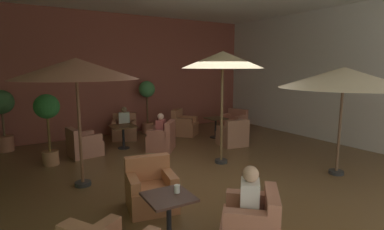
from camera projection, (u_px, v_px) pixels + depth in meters
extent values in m
cube|color=brown|center=(203.00, 170.00, 7.08)|extent=(9.92, 9.65, 0.02)
cube|color=#934B3D|center=(127.00, 75.00, 10.73)|extent=(9.92, 0.08, 4.18)
cube|color=silver|center=(334.00, 76.00, 9.34)|extent=(0.08, 9.65, 4.18)
cylinder|color=black|center=(169.00, 220.00, 4.11)|extent=(0.07, 0.07, 0.64)
cube|color=#472C22|center=(169.00, 197.00, 4.05)|extent=(0.65, 0.65, 0.03)
cube|color=#B66F54|center=(272.00, 206.00, 3.82)|extent=(0.62, 0.65, 0.38)
cube|color=#B66F54|center=(246.00, 221.00, 3.60)|extent=(0.51, 0.49, 0.23)
cube|color=#B66F54|center=(246.00, 200.00, 4.17)|extent=(0.51, 0.49, 0.23)
cube|color=#B56C43|center=(152.00, 197.00, 5.12)|extent=(0.93, 0.92, 0.42)
cube|color=#B56C43|center=(147.00, 167.00, 5.33)|extent=(0.80, 0.33, 0.42)
cube|color=#B56C43|center=(170.00, 178.00, 5.14)|extent=(0.28, 0.62, 0.19)
cube|color=#B56C43|center=(133.00, 183.00, 4.92)|extent=(0.28, 0.62, 0.19)
cylinder|color=black|center=(216.00, 137.00, 10.25)|extent=(0.39, 0.39, 0.02)
cylinder|color=black|center=(216.00, 128.00, 10.21)|extent=(0.07, 0.07, 0.64)
cube|color=#45341F|center=(216.00, 118.00, 10.15)|extent=(0.63, 0.63, 0.03)
cube|color=#B16A53|center=(233.00, 126.00, 11.04)|extent=(0.90, 0.95, 0.44)
cube|color=#B16A53|center=(238.00, 114.00, 11.18)|extent=(0.37, 0.80, 0.39)
cube|color=#B16A53|center=(241.00, 119.00, 10.75)|extent=(0.57, 0.30, 0.22)
cube|color=#B16A53|center=(226.00, 117.00, 11.16)|extent=(0.57, 0.30, 0.22)
cube|color=#AD6C49|center=(185.00, 129.00, 10.56)|extent=(1.04, 1.05, 0.45)
cube|color=#AD6C49|center=(177.00, 116.00, 10.58)|extent=(0.66, 0.58, 0.45)
cube|color=#AD6C49|center=(189.00, 119.00, 10.75)|extent=(0.50, 0.57, 0.19)
cube|color=#AD6C49|center=(184.00, 121.00, 10.23)|extent=(0.50, 0.57, 0.19)
cube|color=#A77255|center=(232.00, 139.00, 9.23)|extent=(0.86, 0.88, 0.40)
cube|color=#A77255|center=(237.00, 127.00, 8.89)|extent=(0.76, 0.29, 0.42)
cube|color=#A77255|center=(223.00, 130.00, 9.11)|extent=(0.24, 0.62, 0.19)
cube|color=#A77255|center=(240.00, 128.00, 9.33)|extent=(0.24, 0.62, 0.19)
cylinder|color=black|center=(124.00, 148.00, 8.90)|extent=(0.35, 0.35, 0.02)
cylinder|color=black|center=(123.00, 138.00, 8.85)|extent=(0.07, 0.07, 0.64)
cube|color=#4B3118|center=(123.00, 126.00, 8.80)|extent=(0.72, 0.72, 0.03)
cube|color=#B16752|center=(161.00, 142.00, 8.70)|extent=(1.02, 1.02, 0.45)
cube|color=#B16752|center=(170.00, 128.00, 8.59)|extent=(0.60, 0.66, 0.40)
cube|color=#B16752|center=(157.00, 134.00, 8.36)|extent=(0.51, 0.47, 0.19)
cube|color=#B16752|center=(162.00, 129.00, 8.95)|extent=(0.51, 0.47, 0.19)
cube|color=#AF6F4C|center=(125.00, 133.00, 9.97)|extent=(0.98, 0.96, 0.45)
cube|color=#AF6F4C|center=(125.00, 119.00, 10.18)|extent=(0.77, 0.43, 0.39)
cube|color=#AF6F4C|center=(134.00, 123.00, 9.94)|extent=(0.33, 0.57, 0.20)
cube|color=#AF6F4C|center=(114.00, 124.00, 9.82)|extent=(0.33, 0.57, 0.20)
cube|color=#AC6D56|center=(85.00, 148.00, 8.16)|extent=(0.87, 0.80, 0.41)
cube|color=#AC6D56|center=(73.00, 136.00, 7.90)|extent=(0.26, 0.72, 0.37)
cube|color=#AC6D56|center=(82.00, 135.00, 8.36)|extent=(0.63, 0.20, 0.20)
cube|color=#AC6D56|center=(90.00, 139.00, 7.92)|extent=(0.63, 0.20, 0.20)
cylinder|color=#2D2D2D|center=(336.00, 172.00, 6.78)|extent=(0.32, 0.32, 0.08)
cylinder|color=brown|center=(340.00, 123.00, 6.60)|extent=(0.06, 0.06, 2.33)
cone|color=beige|center=(344.00, 78.00, 6.44)|extent=(2.69, 2.69, 0.44)
cylinder|color=#2D2D2D|center=(83.00, 184.00, 6.12)|extent=(0.32, 0.32, 0.08)
cylinder|color=brown|center=(79.00, 125.00, 5.93)|extent=(0.06, 0.06, 2.50)
cone|color=#A0664E|center=(76.00, 69.00, 5.75)|extent=(2.37, 2.37, 0.41)
cylinder|color=#2D2D2D|center=(221.00, 161.00, 7.57)|extent=(0.32, 0.32, 0.08)
cylinder|color=brown|center=(222.00, 109.00, 7.36)|extent=(0.06, 0.06, 2.70)
cone|color=beige|center=(223.00, 60.00, 7.17)|extent=(1.99, 1.99, 0.41)
cylinder|color=#AF6B4C|center=(148.00, 128.00, 10.88)|extent=(0.41, 0.41, 0.38)
cylinder|color=brown|center=(147.00, 110.00, 10.78)|extent=(0.06, 0.06, 0.97)
sphere|color=#43864A|center=(147.00, 89.00, 10.66)|extent=(0.58, 0.58, 0.58)
cylinder|color=#A36D47|center=(51.00, 158.00, 7.38)|extent=(0.39, 0.39, 0.35)
cylinder|color=brown|center=(49.00, 134.00, 7.29)|extent=(0.06, 0.06, 0.85)
sphere|color=#2A7132|center=(47.00, 106.00, 7.18)|extent=(0.59, 0.59, 0.59)
cylinder|color=#AA674A|center=(5.00, 144.00, 8.57)|extent=(0.44, 0.44, 0.44)
cylinder|color=brown|center=(3.00, 124.00, 8.48)|extent=(0.06, 0.06, 0.69)
sphere|color=#386638|center=(1.00, 102.00, 8.38)|extent=(0.67, 0.67, 0.67)
cube|color=#B04D48|center=(161.00, 127.00, 8.63)|extent=(0.38, 0.39, 0.44)
sphere|color=tan|center=(161.00, 117.00, 8.58)|extent=(0.19, 0.19, 0.19)
cube|color=silver|center=(250.00, 200.00, 3.86)|extent=(0.39, 0.40, 0.51)
sphere|color=tan|center=(251.00, 174.00, 3.80)|extent=(0.21, 0.21, 0.21)
cube|color=silver|center=(124.00, 119.00, 9.90)|extent=(0.41, 0.36, 0.45)
sphere|color=#7E6346|center=(124.00, 110.00, 9.85)|extent=(0.19, 0.19, 0.19)
cylinder|color=white|center=(177.00, 189.00, 4.14)|extent=(0.08, 0.08, 0.11)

